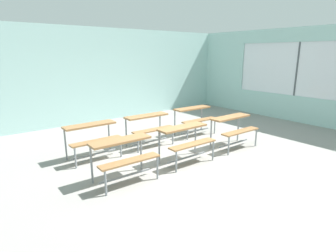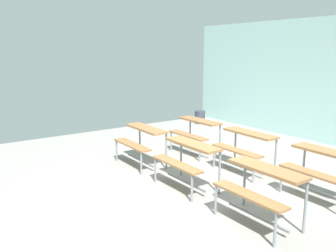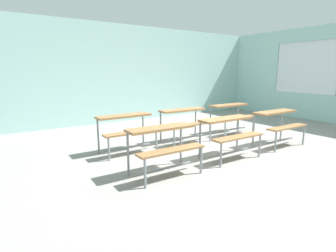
{
  "view_description": "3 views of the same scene",
  "coord_description": "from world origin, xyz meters",
  "px_view_note": "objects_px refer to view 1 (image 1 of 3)",
  "views": [
    {
      "loc": [
        -3.83,
        -4.04,
        2.21
      ],
      "look_at": [
        -0.2,
        0.61,
        0.63
      ],
      "focal_mm": 29.36,
      "sensor_mm": 36.0,
      "label": 1
    },
    {
      "loc": [
        4.07,
        -3.45,
        2.21
      ],
      "look_at": [
        -1.15,
        0.25,
        0.84
      ],
      "focal_mm": 37.66,
      "sensor_mm": 36.0,
      "label": 2
    },
    {
      "loc": [
        -3.8,
        -3.3,
        1.6
      ],
      "look_at": [
        -0.77,
        1.22,
        0.45
      ],
      "focal_mm": 28.0,
      "sensor_mm": 36.0,
      "label": 3
    }
  ],
  "objects_px": {
    "desk_bench_r0c0": "(124,151)",
    "desk_bench_r1c0": "(92,133)",
    "desk_bench_r1c1": "(149,123)",
    "desk_bench_r1c2": "(195,114)",
    "desk_bench_r0c1": "(186,136)",
    "desk_bench_r0c2": "(234,124)"
  },
  "relations": [
    {
      "from": "desk_bench_r1c1",
      "to": "desk_bench_r1c2",
      "type": "height_order",
      "value": "same"
    },
    {
      "from": "desk_bench_r1c0",
      "to": "desk_bench_r1c2",
      "type": "distance_m",
      "value": 2.97
    },
    {
      "from": "desk_bench_r0c1",
      "to": "desk_bench_r1c2",
      "type": "xyz_separation_m",
      "value": [
        1.54,
        1.37,
        0.0
      ]
    },
    {
      "from": "desk_bench_r1c1",
      "to": "desk_bench_r0c0",
      "type": "bearing_deg",
      "value": -135.68
    },
    {
      "from": "desk_bench_r0c1",
      "to": "desk_bench_r1c1",
      "type": "distance_m",
      "value": 1.35
    },
    {
      "from": "desk_bench_r0c1",
      "to": "desk_bench_r1c0",
      "type": "height_order",
      "value": "same"
    },
    {
      "from": "desk_bench_r0c2",
      "to": "desk_bench_r1c0",
      "type": "height_order",
      "value": "same"
    },
    {
      "from": "desk_bench_r0c0",
      "to": "desk_bench_r1c2",
      "type": "height_order",
      "value": "same"
    },
    {
      "from": "desk_bench_r0c0",
      "to": "desk_bench_r1c0",
      "type": "xyz_separation_m",
      "value": [
        0.01,
        1.37,
        0.0
      ]
    },
    {
      "from": "desk_bench_r0c0",
      "to": "desk_bench_r1c0",
      "type": "height_order",
      "value": "same"
    },
    {
      "from": "desk_bench_r1c2",
      "to": "desk_bench_r0c1",
      "type": "bearing_deg",
      "value": -136.23
    },
    {
      "from": "desk_bench_r1c0",
      "to": "desk_bench_r0c2",
      "type": "bearing_deg",
      "value": -24.94
    },
    {
      "from": "desk_bench_r1c1",
      "to": "desk_bench_r0c1",
      "type": "bearing_deg",
      "value": -88.85
    },
    {
      "from": "desk_bench_r1c1",
      "to": "desk_bench_r1c2",
      "type": "relative_size",
      "value": 0.99
    },
    {
      "from": "desk_bench_r0c2",
      "to": "desk_bench_r1c0",
      "type": "relative_size",
      "value": 1.01
    },
    {
      "from": "desk_bench_r0c0",
      "to": "desk_bench_r0c2",
      "type": "distance_m",
      "value": 2.96
    },
    {
      "from": "desk_bench_r1c0",
      "to": "desk_bench_r1c1",
      "type": "relative_size",
      "value": 0.99
    },
    {
      "from": "desk_bench_r1c1",
      "to": "desk_bench_r1c2",
      "type": "distance_m",
      "value": 1.53
    },
    {
      "from": "desk_bench_r0c0",
      "to": "desk_bench_r1c2",
      "type": "bearing_deg",
      "value": 25.55
    },
    {
      "from": "desk_bench_r0c0",
      "to": "desk_bench_r0c1",
      "type": "xyz_separation_m",
      "value": [
        1.45,
        -0.0,
        0.0
      ]
    },
    {
      "from": "desk_bench_r0c2",
      "to": "desk_bench_r1c1",
      "type": "height_order",
      "value": "same"
    },
    {
      "from": "desk_bench_r0c0",
      "to": "desk_bench_r1c0",
      "type": "distance_m",
      "value": 1.37
    }
  ]
}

